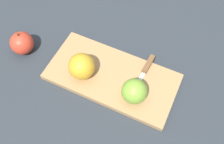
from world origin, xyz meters
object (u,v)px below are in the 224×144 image
at_px(apple_half_left, 82,66).
at_px(apple_half_right, 134,91).
at_px(apple_whole, 22,43).
at_px(knife, 147,68).

relative_size(apple_half_left, apple_half_right, 1.09).
relative_size(apple_half_left, apple_whole, 0.93).
xyz_separation_m(apple_half_left, apple_whole, (-0.24, 0.02, -0.02)).
relative_size(apple_half_right, knife, 0.43).
height_order(apple_half_left, knife, apple_half_left).
bearing_deg(apple_half_right, apple_whole, 158.60).
bearing_deg(knife, apple_half_right, 4.49).
relative_size(knife, apple_whole, 1.96).
xyz_separation_m(apple_half_right, knife, (0.00, 0.11, -0.03)).
bearing_deg(apple_half_left, apple_half_right, -35.20).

